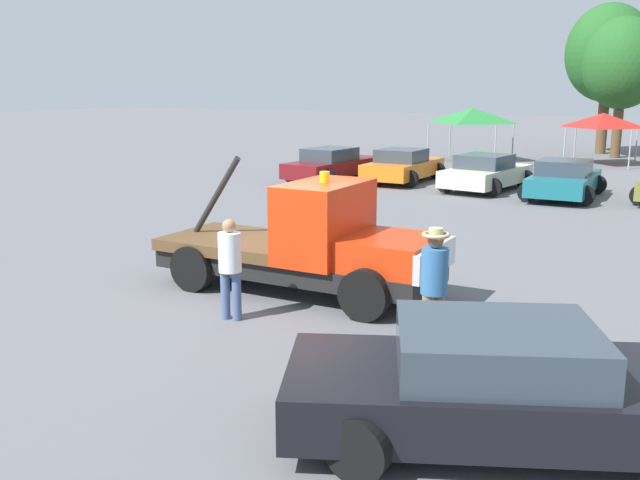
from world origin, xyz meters
TOP-DOWN VIEW (x-y plane):
  - ground_plane at (0.00, 0.00)m, footprint 160.00×160.00m
  - tow_truck at (0.33, -0.00)m, footprint 5.51×2.17m
  - foreground_car at (5.05, -3.90)m, footprint 5.43×3.88m
  - person_near_truck at (3.32, -1.66)m, footprint 0.41×0.41m
  - person_at_hood at (-0.11, -1.98)m, footprint 0.38×0.38m
  - parked_car_maroon at (-6.83, 14.38)m, footprint 2.72×5.04m
  - parked_car_orange at (-4.13, 15.31)m, footprint 2.50×4.37m
  - parked_car_cream at (-0.57, 14.68)m, footprint 2.90×4.52m
  - parked_car_teal at (2.32, 14.14)m, footprint 2.48×4.37m
  - canopy_tent_green at (-4.15, 24.50)m, footprint 3.47×3.47m
  - canopy_tent_red at (1.92, 25.80)m, footprint 2.97×2.97m
  - tree_center at (1.14, 31.71)m, footprint 4.58×4.58m
  - tree_right at (2.14, 29.73)m, footprint 4.08×4.08m

SIDE VIEW (x-z plane):
  - ground_plane at x=0.00m, z-range 0.00..0.00m
  - parked_car_cream at x=-0.57m, z-range -0.02..1.32m
  - parked_car_teal at x=2.32m, z-range -0.02..1.32m
  - parked_car_orange at x=-4.13m, z-range -0.02..1.32m
  - parked_car_maroon at x=-6.83m, z-range -0.02..1.32m
  - foreground_car at x=5.05m, z-range -0.02..1.32m
  - tow_truck at x=0.33m, z-range -0.34..2.17m
  - person_at_hood at x=-0.11m, z-range 0.13..1.85m
  - person_near_truck at x=3.32m, z-range 0.17..2.01m
  - canopy_tent_red at x=1.92m, z-range 0.89..3.38m
  - canopy_tent_green at x=-4.15m, z-range 0.96..3.63m
  - tree_right at x=2.14m, z-range 1.24..8.53m
  - tree_center at x=1.14m, z-range 1.40..9.59m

